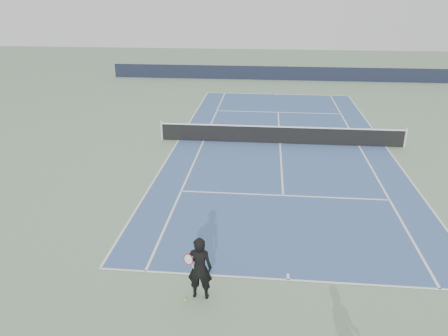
{
  "coord_description": "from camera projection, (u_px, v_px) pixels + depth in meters",
  "views": [
    {
      "loc": [
        -0.8,
        -22.19,
        7.58
      ],
      "look_at": [
        -2.37,
        -6.4,
        1.1
      ],
      "focal_mm": 35.0,
      "sensor_mm": 36.0,
      "label": 1
    }
  ],
  "objects": [
    {
      "name": "tennis_net",
      "position": [
        280.0,
        135.0,
        23.04
      ],
      "size": [
        12.9,
        0.1,
        1.07
      ],
      "color": "silver",
      "rests_on": "ground"
    },
    {
      "name": "court_surface",
      "position": [
        280.0,
        143.0,
        23.23
      ],
      "size": [
        10.97,
        23.77,
        0.01
      ],
      "primitive_type": "cube",
      "color": "#3A5889",
      "rests_on": "ground"
    },
    {
      "name": "windscreen_far",
      "position": [
        276.0,
        73.0,
        39.48
      ],
      "size": [
        30.0,
        0.25,
        1.2
      ],
      "primitive_type": "cube",
      "color": "black",
      "rests_on": "ground"
    },
    {
      "name": "tennis_ball",
      "position": [
        185.0,
        300.0,
        11.46
      ],
      "size": [
        0.07,
        0.07,
        0.07
      ],
      "primitive_type": "sphere",
      "color": "#CBD82C",
      "rests_on": "ground"
    },
    {
      "name": "tennis_player",
      "position": [
        200.0,
        268.0,
        11.31
      ],
      "size": [
        0.8,
        0.5,
        1.8
      ],
      "color": "black",
      "rests_on": "ground"
    },
    {
      "name": "ground",
      "position": [
        280.0,
        144.0,
        23.23
      ],
      "size": [
        80.0,
        80.0,
        0.0
      ],
      "primitive_type": "plane",
      "color": "gray"
    }
  ]
}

